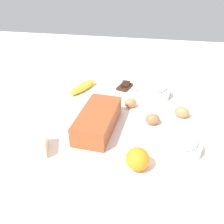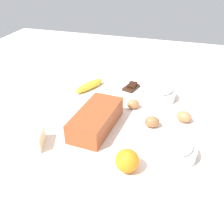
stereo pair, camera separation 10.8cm
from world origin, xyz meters
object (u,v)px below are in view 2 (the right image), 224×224
at_px(banana, 89,86).
at_px(flour_bowl, 161,93).
at_px(loaf_pan, 96,119).
at_px(egg_loose, 184,117).
at_px(butter_block, 34,139).
at_px(orange_fruit, 127,161).
at_px(chocolate_plate, 131,89).
at_px(egg_beside_bowl, 133,104).
at_px(egg_near_butter, 152,121).
at_px(sugar_bowl, 176,149).

bearing_deg(banana, flour_bowl, -90.38).
distance_m(loaf_pan, egg_loose, 0.37).
bearing_deg(butter_block, orange_fruit, -93.37).
xyz_separation_m(orange_fruit, chocolate_plate, (0.56, 0.12, -0.03)).
height_order(flour_bowl, orange_fruit, orange_fruit).
distance_m(egg_loose, chocolate_plate, 0.35).
relative_size(orange_fruit, egg_loose, 1.21).
relative_size(egg_beside_bowl, egg_loose, 0.88).
height_order(loaf_pan, orange_fruit, loaf_pan).
relative_size(egg_beside_bowl, chocolate_plate, 0.44).
bearing_deg(egg_near_butter, banana, 56.71).
height_order(loaf_pan, flour_bowl, loaf_pan).
bearing_deg(butter_block, egg_loose, -58.01).
xyz_separation_m(egg_near_butter, egg_loose, (0.07, -0.12, 0.00)).
bearing_deg(orange_fruit, butter_block, 86.63).
relative_size(sugar_bowl, egg_beside_bowl, 2.52).
distance_m(orange_fruit, chocolate_plate, 0.57).
relative_size(flour_bowl, egg_beside_bowl, 2.48).
xyz_separation_m(butter_block, chocolate_plate, (0.53, -0.24, -0.02)).
bearing_deg(sugar_bowl, loaf_pan, 75.42).
xyz_separation_m(banana, egg_near_butter, (-0.24, -0.36, 0.00)).
xyz_separation_m(sugar_bowl, butter_block, (-0.09, 0.50, -0.00)).
height_order(orange_fruit, chocolate_plate, orange_fruit).
xyz_separation_m(loaf_pan, egg_near_butter, (0.07, -0.22, -0.02)).
distance_m(egg_near_butter, chocolate_plate, 0.33).
distance_m(butter_block, egg_beside_bowl, 0.47).
relative_size(sugar_bowl, orange_fruit, 1.83).
distance_m(sugar_bowl, orange_fruit, 0.18).
height_order(sugar_bowl, banana, sugar_bowl).
distance_m(orange_fruit, butter_block, 0.36).
distance_m(flour_bowl, egg_loose, 0.20).
bearing_deg(egg_beside_bowl, egg_loose, -100.72).
distance_m(butter_block, egg_loose, 0.61).
bearing_deg(orange_fruit, egg_beside_bowl, 9.84).
height_order(flour_bowl, butter_block, flour_bowl).
bearing_deg(sugar_bowl, flour_bowl, 15.22).
distance_m(sugar_bowl, egg_near_butter, 0.19).
bearing_deg(loaf_pan, orange_fruit, -133.53).
distance_m(sugar_bowl, butter_block, 0.51).
height_order(loaf_pan, egg_loose, loaf_pan).
bearing_deg(egg_loose, banana, 71.17).
bearing_deg(butter_block, chocolate_plate, -24.15).
bearing_deg(sugar_bowl, butter_block, 100.42).
bearing_deg(egg_beside_bowl, orange_fruit, -170.16).
bearing_deg(egg_loose, butter_block, 121.99).
height_order(flour_bowl, egg_beside_bowl, flour_bowl).
xyz_separation_m(sugar_bowl, egg_loose, (0.23, -0.01, -0.01)).
bearing_deg(sugar_bowl, orange_fruit, 127.82).
bearing_deg(sugar_bowl, egg_loose, -3.45).
bearing_deg(egg_near_butter, egg_beside_bowl, 42.10).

